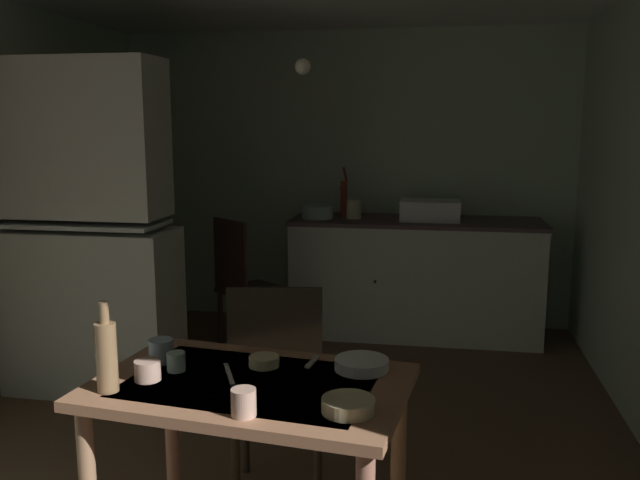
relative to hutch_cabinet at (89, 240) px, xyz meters
name	(u,v)px	position (x,y,z in m)	size (l,w,h in m)	color
ground_plane	(290,426)	(1.29, -0.31, -0.93)	(5.15, 5.15, 0.00)	brown
wall_back	(344,178)	(1.29, 1.81, 0.24)	(3.73, 0.10, 2.35)	#B4CAAE
hutch_cabinet	(89,240)	(0.00, 0.00, 0.00)	(1.01, 0.46, 1.99)	silver
counter_cabinet	(415,277)	(1.89, 1.44, -0.48)	(1.89, 0.64, 0.90)	silver
sink_basin	(430,210)	(1.99, 1.44, 0.04)	(0.44, 0.34, 0.15)	white
hand_pump	(344,195)	(1.33, 1.49, 0.14)	(0.05, 0.27, 0.39)	maroon
mixing_bowl_counter	(317,212)	(1.14, 1.39, 0.01)	(0.24, 0.24, 0.10)	#ADD1C1
stoneware_crock	(354,209)	(1.42, 1.42, 0.04)	(0.11, 0.11, 0.14)	beige
dining_table	(251,415)	(1.44, -1.59, -0.28)	(1.11, 0.78, 0.77)	#9A694A
chair_far_side	(277,391)	(1.40, -1.04, -0.43)	(0.46, 0.46, 0.98)	#332A1D
chair_by_counter	(244,283)	(0.71, 0.82, -0.43)	(0.56, 0.56, 0.97)	#37291D
serving_bowl_wide	(264,361)	(1.45, -1.45, -0.14)	(0.11, 0.11, 0.04)	beige
soup_bowl_small	(362,364)	(1.80, -1.42, -0.14)	(0.19, 0.19, 0.04)	white
sauce_dish	(348,405)	(1.80, -1.78, -0.14)	(0.16, 0.16, 0.04)	beige
mug_dark	(244,403)	(1.50, -1.86, -0.12)	(0.08, 0.08, 0.08)	tan
teacup_cream	(176,362)	(1.16, -1.54, -0.13)	(0.06, 0.06, 0.07)	#ADD1C1
teacup_mint	(161,351)	(1.07, -1.47, -0.12)	(0.09, 0.09, 0.09)	#9EB2C6
mug_tall	(148,370)	(1.10, -1.64, -0.13)	(0.09, 0.09, 0.07)	tan
glass_bottle	(106,355)	(1.01, -1.75, -0.04)	(0.07, 0.07, 0.30)	olive
table_knife	(229,374)	(1.35, -1.55, -0.16)	(0.20, 0.02, 0.01)	silver
teaspoon_near_bowl	(312,361)	(1.61, -1.38, -0.16)	(0.13, 0.02, 0.01)	beige
pendant_bulb	(303,67)	(1.36, -0.25, 0.97)	(0.08, 0.08, 0.08)	#F9EFCC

